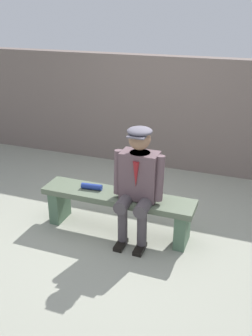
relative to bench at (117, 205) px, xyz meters
The scene contains 5 objects.
ground_plane 0.36m from the bench, ahead, with size 30.00×30.00×0.00m, color gray.
bench is the anchor object (origin of this frame).
seated_man 0.48m from the bench, 168.34° to the left, with size 0.58×0.54×1.35m.
rolled_magazine 0.38m from the bench, ahead, with size 0.07×0.07×0.25m, color navy.
stadium_wall 2.25m from the bench, 90.00° to the right, with size 12.00×0.24×1.81m, color #6C5E58.
Camera 1 is at (-1.45, 3.59, 2.53)m, focal length 40.00 mm.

